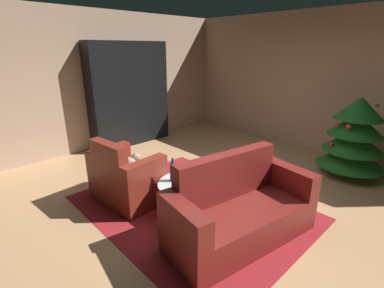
# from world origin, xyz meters

# --- Properties ---
(ground_plane) EXTENTS (7.41, 7.41, 0.00)m
(ground_plane) POSITION_xyz_m (0.00, 0.00, 0.00)
(ground_plane) COLOR tan
(wall_back) EXTENTS (6.29, 0.06, 2.75)m
(wall_back) POSITION_xyz_m (0.00, 2.99, 1.37)
(wall_back) COLOR tan
(wall_back) RESTS_ON ground
(wall_left) EXTENTS (0.06, 6.04, 2.75)m
(wall_left) POSITION_xyz_m (-3.12, 0.00, 1.37)
(wall_left) COLOR tan
(wall_left) RESTS_ON ground
(area_rug) EXTENTS (2.91, 2.25, 0.01)m
(area_rug) POSITION_xyz_m (0.02, -0.49, 0.00)
(area_rug) COLOR maroon
(area_rug) RESTS_ON ground
(bookshelf_unit) EXTENTS (0.38, 1.77, 2.16)m
(bookshelf_unit) POSITION_xyz_m (-2.86, 0.55, 1.07)
(bookshelf_unit) COLOR black
(bookshelf_unit) RESTS_ON ground
(armchair_red) EXTENTS (1.00, 0.75, 0.91)m
(armchair_red) POSITION_xyz_m (-0.75, -1.01, 0.33)
(armchair_red) COLOR maroon
(armchair_red) RESTS_ON ground
(couch_red) EXTENTS (0.98, 1.79, 0.93)m
(couch_red) POSITION_xyz_m (0.81, -0.51, 0.31)
(couch_red) COLOR maroon
(couch_red) RESTS_ON ground
(coffee_table) EXTENTS (0.80, 0.80, 0.42)m
(coffee_table) POSITION_xyz_m (0.08, -0.58, 0.39)
(coffee_table) COLOR black
(coffee_table) RESTS_ON ground
(book_stack_on_table) EXTENTS (0.22, 0.19, 0.07)m
(book_stack_on_table) POSITION_xyz_m (0.07, -0.54, 0.45)
(book_stack_on_table) COLOR #48784E
(book_stack_on_table) RESTS_ON coffee_table
(bottle_on_table) EXTENTS (0.08, 0.08, 0.31)m
(bottle_on_table) POSITION_xyz_m (-0.11, -0.69, 0.54)
(bottle_on_table) COLOR navy
(bottle_on_table) RESTS_ON coffee_table
(decorated_tree) EXTENTS (1.03, 1.03, 1.31)m
(decorated_tree) POSITION_xyz_m (1.08, 2.16, 0.66)
(decorated_tree) COLOR brown
(decorated_tree) RESTS_ON ground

